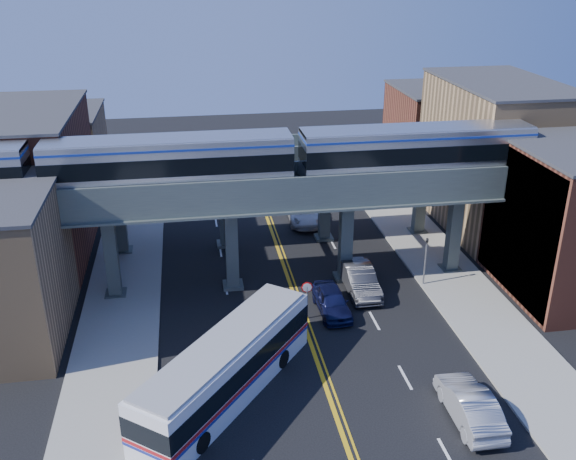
# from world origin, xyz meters

# --- Properties ---
(ground) EXTENTS (120.00, 120.00, 0.00)m
(ground) POSITION_xyz_m (0.00, 0.00, 0.00)
(ground) COLOR black
(ground) RESTS_ON ground
(sidewalk_west) EXTENTS (5.00, 70.00, 0.16)m
(sidewalk_west) POSITION_xyz_m (-11.50, 10.00, 0.08)
(sidewalk_west) COLOR gray
(sidewalk_west) RESTS_ON ground
(sidewalk_east) EXTENTS (5.00, 70.00, 0.16)m
(sidewalk_east) POSITION_xyz_m (11.50, 10.00, 0.08)
(sidewalk_east) COLOR gray
(sidewalk_east) RESTS_ON ground
(building_west_b) EXTENTS (8.00, 14.00, 11.00)m
(building_west_b) POSITION_xyz_m (-18.50, 16.00, 5.50)
(building_west_b) COLOR brown
(building_west_b) RESTS_ON ground
(building_west_c) EXTENTS (8.00, 10.00, 8.00)m
(building_west_c) POSITION_xyz_m (-18.50, 29.00, 4.00)
(building_west_c) COLOR #A27E53
(building_west_c) RESTS_ON ground
(building_east_a) EXTENTS (8.00, 10.00, 10.00)m
(building_east_a) POSITION_xyz_m (18.50, 4.00, 5.00)
(building_east_a) COLOR brown
(building_east_a) RESTS_ON ground
(building_east_b) EXTENTS (8.00, 14.00, 12.00)m
(building_east_b) POSITION_xyz_m (18.50, 16.00, 6.00)
(building_east_b) COLOR #A27E53
(building_east_b) RESTS_ON ground
(building_east_c) EXTENTS (8.00, 10.00, 9.00)m
(building_east_c) POSITION_xyz_m (18.50, 29.00, 4.50)
(building_east_c) COLOR brown
(building_east_c) RESTS_ON ground
(mural_panel) EXTENTS (0.10, 9.50, 9.50)m
(mural_panel) POSITION_xyz_m (14.55, 4.00, 4.75)
(mural_panel) COLOR #2AAAB8
(mural_panel) RESTS_ON ground
(elevated_viaduct_near) EXTENTS (52.00, 3.60, 7.40)m
(elevated_viaduct_near) POSITION_xyz_m (0.00, 8.00, 6.47)
(elevated_viaduct_near) COLOR #3C4644
(elevated_viaduct_near) RESTS_ON ground
(elevated_viaduct_far) EXTENTS (52.00, 3.60, 7.40)m
(elevated_viaduct_far) POSITION_xyz_m (0.00, 15.00, 6.47)
(elevated_viaduct_far) COLOR #3C4644
(elevated_viaduct_far) RESTS_ON ground
(transit_train) EXTENTS (48.36, 3.03, 3.54)m
(transit_train) POSITION_xyz_m (-7.73, 8.00, 9.31)
(transit_train) COLOR black
(transit_train) RESTS_ON elevated_viaduct_near
(stop_sign) EXTENTS (0.76, 0.09, 2.63)m
(stop_sign) POSITION_xyz_m (0.30, 3.00, 1.76)
(stop_sign) COLOR slate
(stop_sign) RESTS_ON ground
(traffic_signal) EXTENTS (0.15, 0.18, 4.10)m
(traffic_signal) POSITION_xyz_m (9.20, 6.00, 2.30)
(traffic_signal) COLOR slate
(traffic_signal) RESTS_ON ground
(transit_bus) EXTENTS (10.15, 11.79, 3.30)m
(transit_bus) POSITION_xyz_m (-5.26, -3.92, 1.69)
(transit_bus) COLOR white
(transit_bus) RESTS_ON ground
(car_lane_a) EXTENTS (2.04, 4.79, 1.61)m
(car_lane_a) POSITION_xyz_m (2.06, 3.54, 0.81)
(car_lane_a) COLOR #0E1136
(car_lane_a) RESTS_ON ground
(car_lane_b) EXTENTS (1.92, 5.51, 1.82)m
(car_lane_b) POSITION_xyz_m (4.55, 5.97, 0.91)
(car_lane_b) COLOR #313134
(car_lane_b) RESTS_ON ground
(car_lane_c) EXTENTS (2.87, 6.02, 1.66)m
(car_lane_c) POSITION_xyz_m (3.08, 18.99, 0.83)
(car_lane_c) COLOR silver
(car_lane_c) RESTS_ON ground
(car_lane_d) EXTENTS (2.33, 5.19, 1.48)m
(car_lane_d) POSITION_xyz_m (3.78, 21.42, 0.74)
(car_lane_d) COLOR #B8B9BD
(car_lane_d) RESTS_ON ground
(car_parked_curb) EXTENTS (1.93, 5.34, 1.75)m
(car_parked_curb) POSITION_xyz_m (6.50, -7.77, 0.88)
(car_parked_curb) COLOR #9E9EA2
(car_parked_curb) RESTS_ON ground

